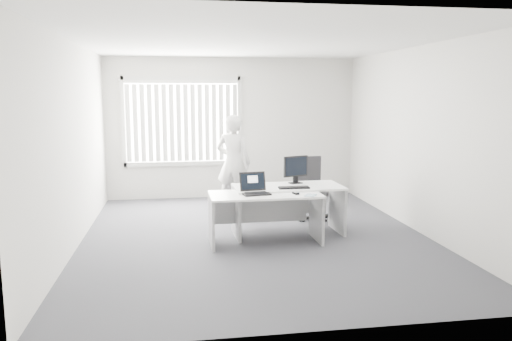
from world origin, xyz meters
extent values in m
plane|color=#47464D|center=(0.00, 0.00, 0.00)|extent=(6.00, 6.00, 0.00)
cube|color=beige|center=(0.00, 3.00, 1.40)|extent=(5.00, 0.02, 2.80)
cube|color=beige|center=(0.00, -3.00, 1.40)|extent=(5.00, 0.02, 2.80)
cube|color=beige|center=(-2.50, 0.00, 1.40)|extent=(0.02, 6.00, 2.80)
cube|color=beige|center=(2.50, 0.00, 1.40)|extent=(0.02, 6.00, 2.80)
cube|color=silver|center=(0.00, 0.00, 2.80)|extent=(5.00, 6.00, 0.02)
cube|color=#BBBBB6|center=(-1.00, 2.96, 1.55)|extent=(2.32, 0.06, 1.76)
cube|color=white|center=(0.09, -0.28, 0.69)|extent=(1.56, 0.75, 0.03)
cube|color=#9D9D9F|center=(-0.67, -0.29, 0.34)|extent=(0.05, 0.67, 0.68)
cube|color=#9D9D9F|center=(0.84, -0.27, 0.34)|extent=(0.05, 0.67, 0.68)
cube|color=white|center=(0.50, 0.10, 0.72)|extent=(1.63, 0.82, 0.03)
cube|color=#9D9D9F|center=(-0.28, 0.07, 0.35)|extent=(0.07, 0.69, 0.70)
cube|color=#9D9D9F|center=(1.29, 0.13, 0.35)|extent=(0.07, 0.69, 0.70)
cylinder|color=black|center=(1.11, 0.94, 0.04)|extent=(0.64, 0.64, 0.08)
cylinder|color=black|center=(1.11, 0.94, 0.23)|extent=(0.07, 0.07, 0.45)
cube|color=black|center=(1.11, 0.94, 0.45)|extent=(0.49, 0.49, 0.07)
cube|color=black|center=(1.09, 1.14, 0.77)|extent=(0.44, 0.10, 0.54)
imported|color=silver|center=(-0.12, 1.80, 0.86)|extent=(0.75, 0.64, 1.73)
cube|color=white|center=(0.40, -0.33, 0.71)|extent=(0.29, 0.21, 0.00)
cube|color=white|center=(0.68, -0.52, 0.71)|extent=(0.21, 0.23, 0.01)
cube|color=black|center=(0.54, -0.10, 0.74)|extent=(0.45, 0.16, 0.02)
camera|label=1|loc=(-1.11, -7.02, 2.08)|focal=35.00mm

